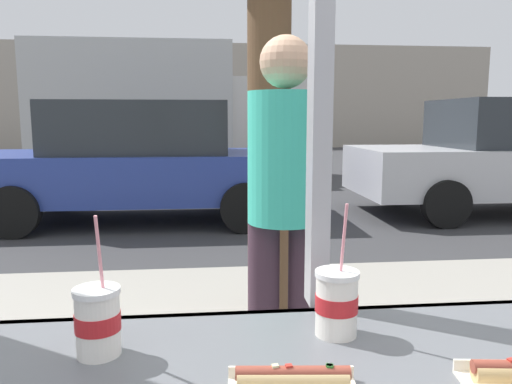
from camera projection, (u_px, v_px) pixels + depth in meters
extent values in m
plane|color=#38383A|center=(221.00, 195.00, 9.27)|extent=(60.00, 60.00, 0.00)
cube|color=#9E998E|center=(257.00, 347.00, 2.96)|extent=(16.00, 2.80, 0.14)
cube|color=#404245|center=(320.00, 313.00, 1.29)|extent=(2.28, 0.02, 0.02)
cube|color=#9E9EA3|center=(321.00, 44.00, 1.24)|extent=(0.05, 0.08, 1.36)
cube|color=#A89E8E|center=(210.00, 97.00, 24.16)|extent=(28.00, 1.20, 4.97)
cylinder|color=white|center=(336.00, 306.00, 1.13)|extent=(0.10, 0.10, 0.14)
cylinder|color=red|center=(336.00, 303.00, 1.13)|extent=(0.10, 0.10, 0.04)
cylinder|color=black|center=(336.00, 278.00, 1.12)|extent=(0.09, 0.09, 0.01)
cylinder|color=white|center=(336.00, 274.00, 1.12)|extent=(0.10, 0.10, 0.01)
cylinder|color=pink|center=(343.00, 247.00, 1.10)|extent=(0.01, 0.03, 0.20)
cylinder|color=white|center=(98.00, 324.00, 1.03)|extent=(0.09, 0.09, 0.13)
cylinder|color=red|center=(98.00, 321.00, 1.03)|extent=(0.09, 0.09, 0.04)
cylinder|color=black|center=(96.00, 296.00, 1.02)|extent=(0.08, 0.08, 0.01)
cylinder|color=white|center=(96.00, 291.00, 1.02)|extent=(0.10, 0.10, 0.01)
cylinder|color=pink|center=(100.00, 262.00, 1.01)|extent=(0.01, 0.04, 0.20)
cube|color=red|center=(511.00, 361.00, 0.91)|extent=(0.01, 0.01, 0.01)
cube|color=beige|center=(291.00, 373.00, 0.94)|extent=(0.24, 0.03, 0.03)
cylinder|color=#DBB77A|center=(293.00, 379.00, 0.89)|extent=(0.20, 0.06, 0.04)
cylinder|color=brown|center=(293.00, 373.00, 0.89)|extent=(0.21, 0.05, 0.03)
cube|color=#337A2D|center=(330.00, 367.00, 0.89)|extent=(0.02, 0.01, 0.01)
cube|color=#337A2D|center=(330.00, 367.00, 0.89)|extent=(0.01, 0.01, 0.01)
cube|color=red|center=(289.00, 367.00, 0.89)|extent=(0.01, 0.01, 0.01)
cube|color=beige|center=(275.00, 367.00, 0.89)|extent=(0.01, 0.01, 0.01)
cube|color=#283D93|center=(141.00, 175.00, 6.92)|extent=(4.52, 1.86, 0.64)
cube|color=#282D33|center=(140.00, 127.00, 6.82)|extent=(2.35, 1.64, 0.70)
cylinder|color=black|center=(236.00, 187.00, 8.03)|extent=(0.64, 0.18, 0.64)
cylinder|color=black|center=(245.00, 208.00, 6.19)|extent=(0.64, 0.18, 0.64)
cylinder|color=black|center=(58.00, 190.00, 7.74)|extent=(0.64, 0.18, 0.64)
cylinder|color=black|center=(13.00, 212.00, 5.91)|extent=(0.64, 0.18, 0.64)
cube|color=#BCBCC1|center=(509.00, 170.00, 7.47)|extent=(4.64, 1.85, 0.68)
cylinder|color=black|center=(393.00, 185.00, 8.29)|extent=(0.64, 0.18, 0.64)
cylinder|color=black|center=(446.00, 204.00, 6.47)|extent=(0.64, 0.18, 0.64)
cube|color=beige|center=(135.00, 103.00, 11.59)|extent=(4.48, 2.20, 2.67)
cube|color=beige|center=(263.00, 120.00, 11.96)|extent=(1.90, 2.10, 1.90)
cylinder|color=black|center=(259.00, 156.00, 13.13)|extent=(0.90, 0.24, 0.90)
cylinder|color=black|center=(269.00, 163.00, 11.06)|extent=(0.90, 0.24, 0.90)
cylinder|color=black|center=(114.00, 157.00, 12.80)|extent=(0.90, 0.24, 0.90)
cylinder|color=black|center=(95.00, 164.00, 10.63)|extent=(0.90, 0.24, 0.90)
cylinder|color=#3E2936|center=(264.00, 315.00, 2.20)|extent=(0.14, 0.14, 0.84)
cylinder|color=#3E2936|center=(303.00, 313.00, 2.22)|extent=(0.14, 0.14, 0.84)
cylinder|color=#36BBA1|center=(285.00, 158.00, 2.11)|extent=(0.32, 0.32, 0.56)
sphere|color=tan|center=(286.00, 62.00, 2.05)|extent=(0.22, 0.22, 0.22)
cylinder|color=brown|center=(269.00, 133.00, 2.98)|extent=(0.26, 0.26, 2.40)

